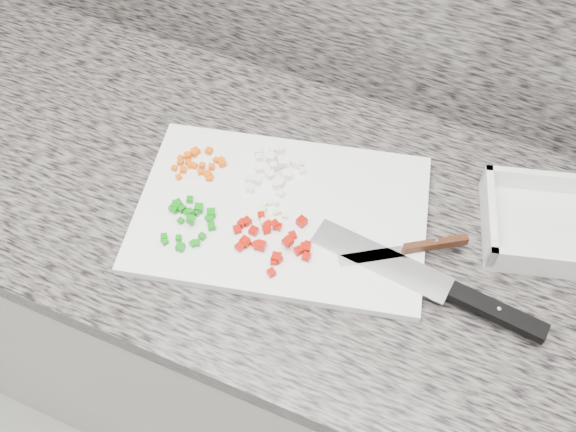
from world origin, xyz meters
name	(u,v)px	position (x,y,z in m)	size (l,w,h in m)	color
cabinet	(280,325)	(0.00, 1.44, 0.43)	(3.92, 0.62, 0.86)	silver
countertop	(277,207)	(0.00, 1.44, 0.88)	(3.96, 0.64, 0.04)	#625D56
cutting_board	(282,213)	(0.02, 1.41, 0.91)	(0.47, 0.31, 0.02)	white
carrot_pile	(199,162)	(-0.15, 1.45, 0.92)	(0.08, 0.08, 0.02)	#F15B05
onion_pile	(274,169)	(-0.02, 1.48, 0.92)	(0.10, 0.12, 0.02)	white
green_pepper_pile	(189,218)	(-0.11, 1.34, 0.92)	(0.09, 0.10, 0.02)	#0B800D
red_pepper_pile	(272,239)	(0.03, 1.35, 0.92)	(0.13, 0.12, 0.02)	#B00D02
garlic_pile	(269,215)	(0.01, 1.39, 0.92)	(0.05, 0.06, 0.01)	#F3EFBC
chef_knife	(456,293)	(0.32, 1.37, 0.92)	(0.37, 0.08, 0.02)	silver
paring_knife	(419,247)	(0.25, 1.43, 0.92)	(0.18, 0.13, 0.02)	silver
tray	(560,227)	(0.44, 1.56, 0.92)	(0.28, 0.23, 0.05)	white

